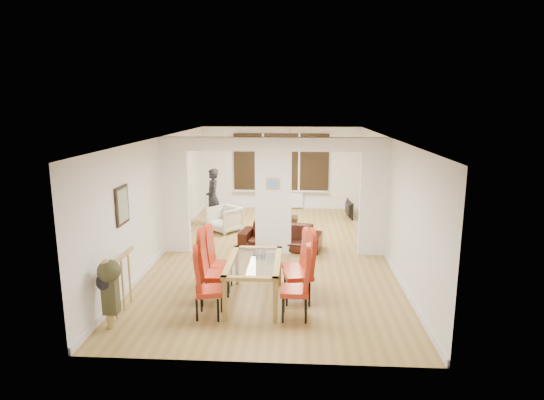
# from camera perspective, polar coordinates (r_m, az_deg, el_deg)

# --- Properties ---
(floor) EXTENTS (5.00, 9.00, 0.01)m
(floor) POSITION_cam_1_polar(r_m,az_deg,el_deg) (10.39, 0.17, -6.56)
(floor) COLOR olive
(floor) RESTS_ON ground
(room_walls) EXTENTS (5.00, 9.00, 2.60)m
(room_walls) POSITION_cam_1_polar(r_m,az_deg,el_deg) (10.06, 0.17, 0.48)
(room_walls) COLOR silver
(room_walls) RESTS_ON floor
(divider_wall) EXTENTS (5.00, 0.18, 2.60)m
(divider_wall) POSITION_cam_1_polar(r_m,az_deg,el_deg) (10.06, 0.17, 0.48)
(divider_wall) COLOR white
(divider_wall) RESTS_ON floor
(bay_window_blinds) EXTENTS (3.00, 0.08, 1.80)m
(bay_window_blinds) POSITION_cam_1_polar(r_m,az_deg,el_deg) (14.40, 1.14, 4.78)
(bay_window_blinds) COLOR black
(bay_window_blinds) RESTS_ON room_walls
(radiator) EXTENTS (1.40, 0.08, 0.50)m
(radiator) POSITION_cam_1_polar(r_m,az_deg,el_deg) (14.56, 1.12, 0.08)
(radiator) COLOR white
(radiator) RESTS_ON floor
(pendant_light) EXTENTS (0.36, 0.36, 0.36)m
(pendant_light) POSITION_cam_1_polar(r_m,az_deg,el_deg) (13.19, 2.27, 6.95)
(pendant_light) COLOR orange
(pendant_light) RESTS_ON room_walls
(stair_newel) EXTENTS (0.40, 1.20, 1.10)m
(stair_newel) POSITION_cam_1_polar(r_m,az_deg,el_deg) (7.71, -18.41, -9.61)
(stair_newel) COLOR #A58A4C
(stair_newel) RESTS_ON floor
(wall_poster) EXTENTS (0.04, 0.52, 0.67)m
(wall_poster) POSITION_cam_1_polar(r_m,az_deg,el_deg) (8.20, -18.29, -0.64)
(wall_poster) COLOR gray
(wall_poster) RESTS_ON room_walls
(pillar_photo) EXTENTS (0.30, 0.03, 0.25)m
(pillar_photo) POSITION_cam_1_polar(r_m,az_deg,el_deg) (9.90, 0.14, 2.07)
(pillar_photo) COLOR #4C8CD8
(pillar_photo) RESTS_ON divider_wall
(dining_table) EXTENTS (0.89, 1.58, 0.74)m
(dining_table) POSITION_cam_1_polar(r_m,az_deg,el_deg) (7.80, -2.24, -10.14)
(dining_table) COLOR olive
(dining_table) RESTS_ON floor
(dining_chair_la) EXTENTS (0.50, 0.50, 1.03)m
(dining_chair_la) POSITION_cam_1_polar(r_m,az_deg,el_deg) (7.29, -7.92, -10.64)
(dining_chair_la) COLOR maroon
(dining_chair_la) RESTS_ON floor
(dining_chair_lb) EXTENTS (0.47, 0.47, 1.14)m
(dining_chair_lb) POSITION_cam_1_polar(r_m,az_deg,el_deg) (7.77, -7.21, -8.72)
(dining_chair_lb) COLOR maroon
(dining_chair_lb) RESTS_ON floor
(dining_chair_lc) EXTENTS (0.46, 0.46, 1.07)m
(dining_chair_lc) POSITION_cam_1_polar(r_m,az_deg,el_deg) (8.29, -6.52, -7.63)
(dining_chair_lc) COLOR maroon
(dining_chair_lc) RESTS_ON floor
(dining_chair_ra) EXTENTS (0.44, 0.44, 1.08)m
(dining_chair_ra) POSITION_cam_1_polar(r_m,az_deg,el_deg) (7.18, 2.86, -10.67)
(dining_chair_ra) COLOR maroon
(dining_chair_ra) RESTS_ON floor
(dining_chair_rb) EXTENTS (0.54, 0.54, 1.13)m
(dining_chair_rb) POSITION_cam_1_polar(r_m,az_deg,el_deg) (7.74, 3.33, -8.77)
(dining_chair_rb) COLOR maroon
(dining_chair_rb) RESTS_ON floor
(dining_chair_rc) EXTENTS (0.48, 0.48, 1.03)m
(dining_chair_rc) POSITION_cam_1_polar(r_m,az_deg,el_deg) (8.18, 2.86, -7.97)
(dining_chair_rc) COLOR maroon
(dining_chair_rc) RESTS_ON floor
(sofa) EXTENTS (1.98, 1.06, 0.55)m
(sofa) POSITION_cam_1_polar(r_m,az_deg,el_deg) (10.61, 1.07, -4.62)
(sofa) COLOR black
(sofa) RESTS_ON floor
(armchair) EXTENTS (1.01, 1.02, 0.67)m
(armchair) POSITION_cam_1_polar(r_m,az_deg,el_deg) (12.02, -5.95, -2.40)
(armchair) COLOR #BEB8A1
(armchair) RESTS_ON floor
(person) EXTENTS (0.68, 0.56, 1.58)m
(person) POSITION_cam_1_polar(r_m,az_deg,el_deg) (12.56, -7.44, 0.34)
(person) COLOR black
(person) RESTS_ON floor
(television) EXTENTS (0.87, 0.19, 0.50)m
(television) POSITION_cam_1_polar(r_m,az_deg,el_deg) (13.66, 9.36, -1.11)
(television) COLOR black
(television) RESTS_ON floor
(coffee_table) EXTENTS (0.97, 0.60, 0.21)m
(coffee_table) POSITION_cam_1_polar(r_m,az_deg,el_deg) (12.76, 1.21, -2.54)
(coffee_table) COLOR black
(coffee_table) RESTS_ON floor
(bottle) EXTENTS (0.07, 0.07, 0.29)m
(bottle) POSITION_cam_1_polar(r_m,az_deg,el_deg) (12.80, 0.34, -1.34)
(bottle) COLOR #143F19
(bottle) RESTS_ON coffee_table
(bowl) EXTENTS (0.23, 0.23, 0.06)m
(bowl) POSITION_cam_1_polar(r_m,az_deg,el_deg) (12.64, 2.07, -2.07)
(bowl) COLOR black
(bowl) RESTS_ON coffee_table
(shoes) EXTENTS (0.26, 0.29, 0.11)m
(shoes) POSITION_cam_1_polar(r_m,az_deg,el_deg) (10.01, -1.54, -6.97)
(shoes) COLOR black
(shoes) RESTS_ON floor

